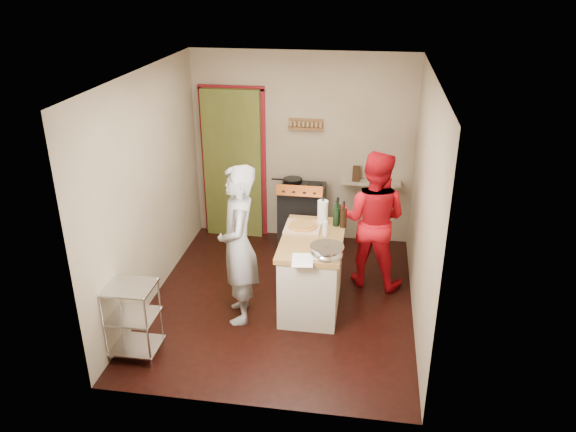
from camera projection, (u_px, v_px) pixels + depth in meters
The scene contains 10 objects.
floor at pixel (282, 300), 6.56m from camera, with size 3.50×3.50×0.00m, color black.
back_wall at pixel (257, 158), 7.79m from camera, with size 3.00×0.44×2.60m.
left_wall at pixel (148, 189), 6.24m from camera, with size 0.04×3.50×2.60m, color tan.
right_wall at pixel (424, 205), 5.82m from camera, with size 0.04×3.50×2.60m, color tan.
ceiling at pixel (280, 73), 5.49m from camera, with size 3.00×3.50×0.02m, color white.
stove at pixel (302, 216), 7.65m from camera, with size 0.60×0.63×1.00m.
wire_shelving at pixel (133, 317), 5.48m from camera, with size 0.48×0.40×0.80m.
island at pixel (312, 270), 6.29m from camera, with size 0.70×1.26×1.17m.
person_stripe at pixel (238, 245), 5.90m from camera, with size 0.64×0.42×1.76m, color silver.
person_red at pixel (373, 220), 6.60m from camera, with size 0.82×0.64×1.68m, color red.
Camera 1 is at (0.92, -5.51, 3.58)m, focal length 35.00 mm.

